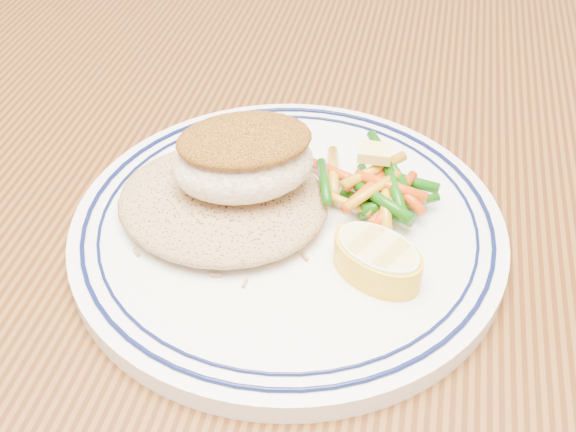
{
  "coord_description": "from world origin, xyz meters",
  "views": [
    {
      "loc": [
        0.12,
        -0.37,
        1.09
      ],
      "look_at": [
        0.04,
        -0.02,
        0.77
      ],
      "focal_mm": 45.0,
      "sensor_mm": 36.0,
      "label": 1
    }
  ],
  "objects_px": {
    "plate": "(288,228)",
    "fish_fillet": "(243,158)",
    "lemon_wedge": "(377,258)",
    "dining_table": "(242,305)",
    "vegetable_pile": "(376,188)",
    "rice_pilaf": "(223,198)"
  },
  "relations": [
    {
      "from": "plate",
      "to": "fish_fillet",
      "type": "xyz_separation_m",
      "value": [
        -0.03,
        0.01,
        0.05
      ]
    },
    {
      "from": "plate",
      "to": "lemon_wedge",
      "type": "relative_size",
      "value": 3.84
    },
    {
      "from": "dining_table",
      "to": "plate",
      "type": "xyz_separation_m",
      "value": [
        0.04,
        -0.02,
        0.11
      ]
    },
    {
      "from": "plate",
      "to": "lemon_wedge",
      "type": "height_order",
      "value": "lemon_wedge"
    },
    {
      "from": "fish_fillet",
      "to": "vegetable_pile",
      "type": "xyz_separation_m",
      "value": [
        0.08,
        0.02,
        -0.03
      ]
    },
    {
      "from": "fish_fillet",
      "to": "lemon_wedge",
      "type": "distance_m",
      "value": 0.11
    },
    {
      "from": "lemon_wedge",
      "to": "dining_table",
      "type": "bearing_deg",
      "value": 153.16
    },
    {
      "from": "rice_pilaf",
      "to": "lemon_wedge",
      "type": "height_order",
      "value": "rice_pilaf"
    },
    {
      "from": "lemon_wedge",
      "to": "vegetable_pile",
      "type": "bearing_deg",
      "value": 97.67
    },
    {
      "from": "dining_table",
      "to": "fish_fillet",
      "type": "xyz_separation_m",
      "value": [
        0.01,
        -0.01,
        0.16
      ]
    },
    {
      "from": "dining_table",
      "to": "rice_pilaf",
      "type": "distance_m",
      "value": 0.13
    },
    {
      "from": "rice_pilaf",
      "to": "lemon_wedge",
      "type": "relative_size",
      "value": 1.88
    },
    {
      "from": "plate",
      "to": "fish_fillet",
      "type": "height_order",
      "value": "fish_fillet"
    },
    {
      "from": "rice_pilaf",
      "to": "fish_fillet",
      "type": "xyz_separation_m",
      "value": [
        0.01,
        0.01,
        0.03
      ]
    },
    {
      "from": "plate",
      "to": "rice_pilaf",
      "type": "distance_m",
      "value": 0.05
    },
    {
      "from": "plate",
      "to": "dining_table",
      "type": "bearing_deg",
      "value": 157.35
    },
    {
      "from": "rice_pilaf",
      "to": "vegetable_pile",
      "type": "bearing_deg",
      "value": 17.69
    },
    {
      "from": "plate",
      "to": "lemon_wedge",
      "type": "distance_m",
      "value": 0.07
    },
    {
      "from": "plate",
      "to": "vegetable_pile",
      "type": "xyz_separation_m",
      "value": [
        0.05,
        0.03,
        0.02
      ]
    },
    {
      "from": "rice_pilaf",
      "to": "plate",
      "type": "bearing_deg",
      "value": 0.8
    },
    {
      "from": "rice_pilaf",
      "to": "vegetable_pile",
      "type": "height_order",
      "value": "same"
    },
    {
      "from": "plate",
      "to": "rice_pilaf",
      "type": "relative_size",
      "value": 2.04
    }
  ]
}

